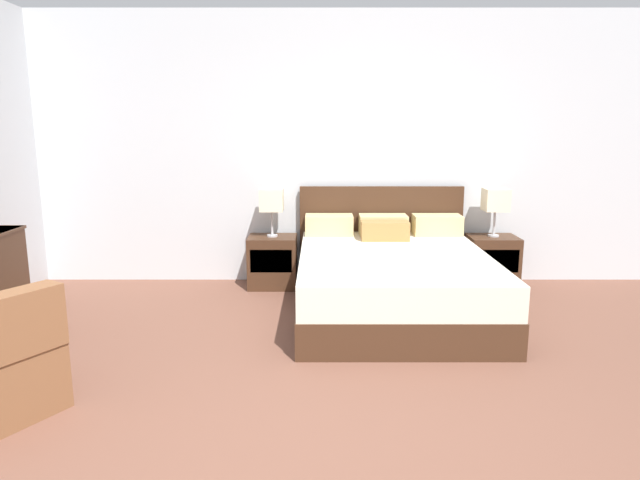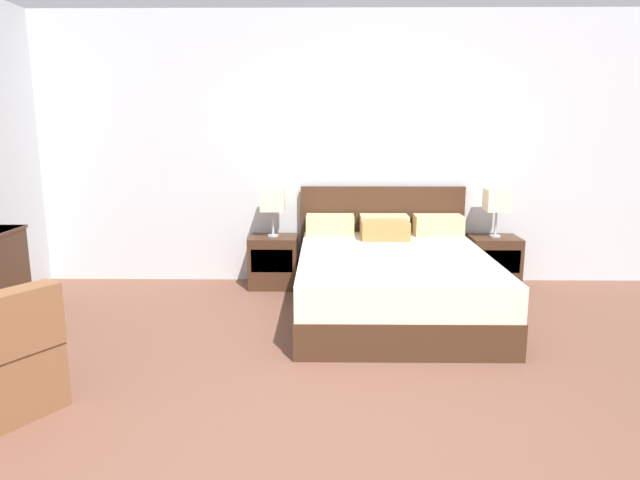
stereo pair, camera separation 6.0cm
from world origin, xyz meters
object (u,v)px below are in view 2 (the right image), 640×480
object	(u,v)px
bed	(392,279)
table_lamp_left	(273,201)
nightstand_left	(274,261)
table_lamp_right	(497,201)
nightstand_right	(493,262)

from	to	relation	value
bed	table_lamp_left	bearing A→B (deg)	144.87
nightstand_left	table_lamp_right	size ratio (longest dim) A/B	1.08
table_lamp_left	table_lamp_right	xyz separation A→B (m)	(2.26, 0.00, 0.00)
bed	nightstand_left	world-z (taller)	bed
nightstand_left	nightstand_right	size ratio (longest dim) A/B	1.00
table_lamp_left	table_lamp_right	size ratio (longest dim) A/B	1.00
bed	nightstand_right	size ratio (longest dim) A/B	4.08
bed	table_lamp_left	world-z (taller)	bed
nightstand_right	nightstand_left	bearing A→B (deg)	180.00
nightstand_left	bed	bearing A→B (deg)	-35.08
bed	nightstand_left	bearing A→B (deg)	144.92
nightstand_right	table_lamp_left	distance (m)	2.34
bed	table_lamp_left	distance (m)	1.50
bed	table_lamp_left	xyz separation A→B (m)	(-1.13, 0.79, 0.59)
nightstand_left	nightstand_right	distance (m)	2.26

